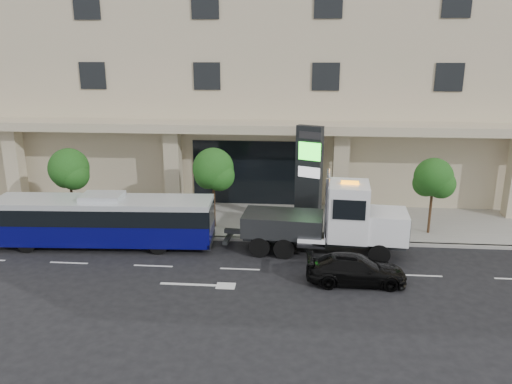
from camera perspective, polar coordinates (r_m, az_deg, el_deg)
ground at (r=24.12m, az=-1.43°, el=-7.31°), size 120.00×120.00×0.00m
sidewalk at (r=28.73m, az=-0.35°, el=-3.23°), size 120.00×6.00×0.15m
curb at (r=25.93m, az=-0.95°, el=-5.41°), size 120.00×0.30×0.15m
convention_center at (r=37.51m, az=1.13°, el=16.68°), size 60.00×17.60×20.00m
tree_left at (r=29.19m, az=-20.54°, el=2.25°), size 2.27×2.20×4.22m
tree_mid at (r=26.74m, az=-4.86°, el=2.36°), size 2.28×2.20×4.38m
tree_right at (r=27.34m, az=19.66°, el=1.29°), size 2.10×2.00×4.04m
city_bus at (r=25.92m, az=-16.96°, el=-3.06°), size 10.88×2.83×2.73m
tow_truck at (r=24.07m, az=8.60°, el=-3.34°), size 8.82×2.74×4.00m
black_sedan at (r=21.69m, az=11.36°, el=-8.67°), size 4.23×1.78×1.22m
signage_pylon at (r=26.70m, az=6.04°, el=1.71°), size 1.47×1.02×5.59m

